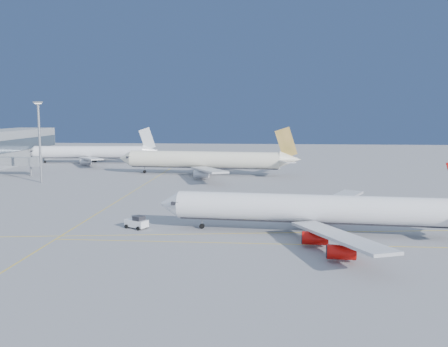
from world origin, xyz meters
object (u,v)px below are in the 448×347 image
Objects in this scene: pushback_tug at (137,222)px; light_mast at (39,135)px; airliner_etihad at (208,160)px; airliner_third at (92,152)px; airliner_virgin at (317,209)px.

light_mast is at bearing 157.41° from pushback_tug.
airliner_etihad is 13.28× the size of pushback_tug.
light_mast reaches higher than pushback_tug.
light_mast is (-47.51, 60.22, 14.38)m from pushback_tug.
light_mast is at bearing -91.07° from airliner_third.
light_mast is (-83.10, 61.29, 10.92)m from airliner_virgin.
airliner_third is at bearing 130.49° from airliner_virgin.
airliner_virgin is 103.83m from light_mast.
airliner_virgin is 91.33m from airliner_etihad.
pushback_tug is at bearing -88.03° from airliner_etihad.
airliner_virgin is at bearing -65.09° from airliner_etihad.
airliner_virgin is at bearing -59.55° from airliner_third.
pushback_tug is at bearing -51.73° from light_mast.
airliner_third is 131.87m from pushback_tug.
pushback_tug is 0.19× the size of light_mast.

